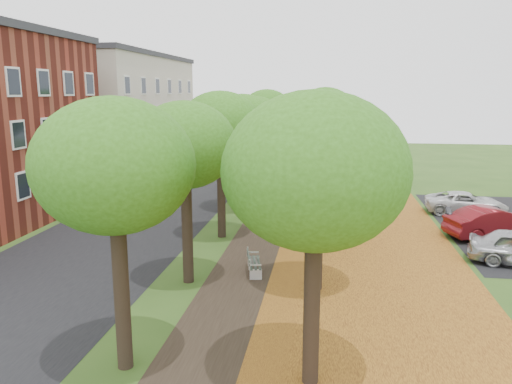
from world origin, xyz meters
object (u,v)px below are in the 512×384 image
(bench, at_px, (253,263))
(car_red, at_px, (494,223))
(car_white, at_px, (466,203))
(car_grey, at_px, (492,224))

(bench, xyz_separation_m, car_red, (10.92, 6.39, 0.36))
(car_white, bearing_deg, car_grey, -177.12)
(bench, distance_m, car_red, 12.66)
(bench, distance_m, car_white, 15.82)
(bench, height_order, car_white, car_white)
(bench, height_order, car_red, car_red)
(car_grey, distance_m, car_white, 4.76)
(car_red, height_order, car_white, car_red)
(car_grey, height_order, car_white, car_white)
(car_grey, bearing_deg, car_red, -170.11)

